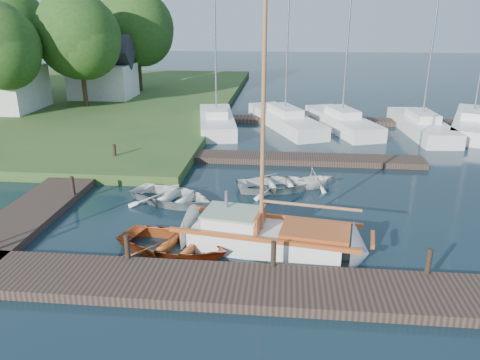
# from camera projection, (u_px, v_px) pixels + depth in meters

# --- Properties ---
(ground) EXTENTS (160.00, 160.00, 0.00)m
(ground) POSITION_uv_depth(u_px,v_px,m) (240.00, 208.00, 19.02)
(ground) COLOR black
(ground) RESTS_ON ground
(near_dock) EXTENTS (18.00, 2.20, 0.30)m
(near_dock) POSITION_uv_depth(u_px,v_px,m) (219.00, 285.00, 13.35)
(near_dock) COLOR black
(near_dock) RESTS_ON ground
(left_dock) EXTENTS (2.20, 18.00, 0.30)m
(left_dock) POSITION_uv_depth(u_px,v_px,m) (72.00, 181.00, 21.58)
(left_dock) COLOR black
(left_dock) RESTS_ON ground
(far_dock) EXTENTS (14.00, 1.60, 0.30)m
(far_dock) POSITION_uv_depth(u_px,v_px,m) (289.00, 159.00, 24.87)
(far_dock) COLOR black
(far_dock) RESTS_ON ground
(pontoon) EXTENTS (30.00, 1.60, 0.30)m
(pontoon) POSITION_uv_depth(u_px,v_px,m) (403.00, 122.00, 33.03)
(pontoon) COLOR black
(pontoon) RESTS_ON ground
(mooring_post_1) EXTENTS (0.16, 0.16, 0.80)m
(mooring_post_1) POSITION_uv_depth(u_px,v_px,m) (127.00, 247.00, 14.38)
(mooring_post_1) COLOR black
(mooring_post_1) RESTS_ON near_dock
(mooring_post_2) EXTENTS (0.16, 0.16, 0.80)m
(mooring_post_2) POSITION_uv_depth(u_px,v_px,m) (274.00, 254.00, 13.97)
(mooring_post_2) COLOR black
(mooring_post_2) RESTS_ON near_dock
(mooring_post_3) EXTENTS (0.16, 0.16, 0.80)m
(mooring_post_3) POSITION_uv_depth(u_px,v_px,m) (429.00, 261.00, 13.55)
(mooring_post_3) COLOR black
(mooring_post_3) RESTS_ON near_dock
(mooring_post_4) EXTENTS (0.16, 0.16, 0.80)m
(mooring_post_4) POSITION_uv_depth(u_px,v_px,m) (73.00, 186.00, 19.43)
(mooring_post_4) COLOR black
(mooring_post_4) RESTS_ON left_dock
(mooring_post_5) EXTENTS (0.16, 0.16, 0.80)m
(mooring_post_5) POSITION_uv_depth(u_px,v_px,m) (115.00, 152.00, 24.11)
(mooring_post_5) COLOR black
(mooring_post_5) RESTS_ON left_dock
(sailboat) EXTENTS (7.37, 3.08, 9.83)m
(sailboat) POSITION_uv_depth(u_px,v_px,m) (272.00, 239.00, 15.67)
(sailboat) COLOR white
(sailboat) RESTS_ON ground
(dinghy) EXTENTS (4.49, 3.75, 0.80)m
(dinghy) POSITION_uv_depth(u_px,v_px,m) (174.00, 241.00, 15.43)
(dinghy) COLOR #9C3D1A
(dinghy) RESTS_ON ground
(tender_a) EXTENTS (4.47, 3.90, 0.77)m
(tender_a) POSITION_uv_depth(u_px,v_px,m) (172.00, 194.00, 19.39)
(tender_a) COLOR white
(tender_a) RESTS_ON ground
(tender_c) EXTENTS (4.09, 3.32, 0.75)m
(tender_c) POSITION_uv_depth(u_px,v_px,m) (277.00, 182.00, 20.82)
(tender_c) COLOR white
(tender_c) RESTS_ON ground
(tender_d) EXTENTS (2.52, 2.39, 1.04)m
(tender_d) POSITION_uv_depth(u_px,v_px,m) (315.00, 177.00, 21.03)
(tender_d) COLOR white
(tender_d) RESTS_ON ground
(marina_boat_0) EXTENTS (3.67, 8.50, 10.39)m
(marina_boat_0) POSITION_uv_depth(u_px,v_px,m) (217.00, 120.00, 31.86)
(marina_boat_0) COLOR white
(marina_boat_0) RESTS_ON ground
(marina_boat_1) EXTENTS (5.65, 9.30, 10.25)m
(marina_boat_1) POSITION_uv_depth(u_px,v_px,m) (285.00, 119.00, 32.27)
(marina_boat_1) COLOR white
(marina_boat_1) RESTS_ON ground
(marina_boat_2) EXTENTS (4.70, 8.54, 11.62)m
(marina_boat_2) POSITION_uv_depth(u_px,v_px,m) (342.00, 120.00, 31.72)
(marina_boat_2) COLOR white
(marina_boat_2) RESTS_ON ground
(marina_boat_4) EXTENTS (2.81, 8.58, 9.99)m
(marina_boat_4) POSITION_uv_depth(u_px,v_px,m) (422.00, 125.00, 30.61)
(marina_boat_4) COLOR white
(marina_boat_4) RESTS_ON ground
(marina_boat_5) EXTENTS (5.59, 9.83, 11.77)m
(marina_boat_5) POSITION_uv_depth(u_px,v_px,m) (472.00, 122.00, 31.41)
(marina_boat_5) COLOR white
(marina_boat_5) RESTS_ON ground
(house_c) EXTENTS (5.25, 4.00, 5.28)m
(house_c) POSITION_uv_depth(u_px,v_px,m) (103.00, 73.00, 40.04)
(house_c) COLOR silver
(house_c) RESTS_ON shore
(tree_3) EXTENTS (6.41, 6.38, 8.74)m
(tree_3) POSITION_uv_depth(u_px,v_px,m) (79.00, 36.00, 35.25)
(tree_3) COLOR #332114
(tree_3) RESTS_ON shore
(tree_4) EXTENTS (7.01, 7.01, 9.66)m
(tree_4) POSITION_uv_depth(u_px,v_px,m) (7.00, 26.00, 39.54)
(tree_4) COLOR #332114
(tree_4) RESTS_ON shore
(tree_7) EXTENTS (6.83, 6.83, 9.38)m
(tree_7) POSITION_uv_depth(u_px,v_px,m) (137.00, 27.00, 42.42)
(tree_7) COLOR #332114
(tree_7) RESTS_ON shore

